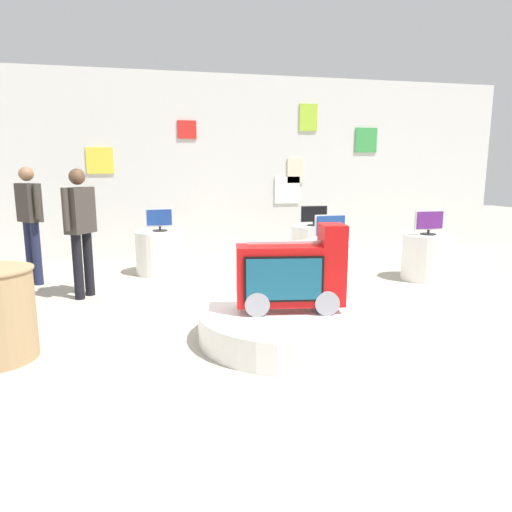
# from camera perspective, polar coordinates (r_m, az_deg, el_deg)

# --- Properties ---
(ground_plane) EXTENTS (30.00, 30.00, 0.00)m
(ground_plane) POSITION_cam_1_polar(r_m,az_deg,el_deg) (4.52, -1.04, -10.18)
(ground_plane) COLOR #A8A091
(back_wall_display) EXTENTS (12.40, 0.13, 3.39)m
(back_wall_display) POSITION_cam_1_polar(r_m,az_deg,el_deg) (8.82, -6.97, 11.10)
(back_wall_display) COLOR silver
(back_wall_display) RESTS_ON ground
(main_display_pedestal) EXTENTS (1.76, 1.76, 0.28)m
(main_display_pedestal) POSITION_cam_1_polar(r_m,az_deg,el_deg) (4.46, 4.23, -8.57)
(main_display_pedestal) COLOR white
(main_display_pedestal) RESTS_ON ground
(novelty_firetruck_tv) EXTENTS (1.06, 0.51, 0.83)m
(novelty_firetruck_tv) POSITION_cam_1_polar(r_m,az_deg,el_deg) (4.32, 4.59, -2.59)
(novelty_firetruck_tv) COLOR gray
(novelty_firetruck_tv) RESTS_ON main_display_pedestal
(display_pedestal_left_rear) EXTENTS (0.78, 0.78, 0.68)m
(display_pedestal_left_rear) POSITION_cam_1_polar(r_m,az_deg,el_deg) (7.98, 7.22, 1.38)
(display_pedestal_left_rear) COLOR white
(display_pedestal_left_rear) RESTS_ON ground
(tv_on_left_rear) EXTENTS (0.47, 0.22, 0.34)m
(tv_on_left_rear) POSITION_cam_1_polar(r_m,az_deg,el_deg) (7.91, 7.32, 5.06)
(tv_on_left_rear) COLOR black
(tv_on_left_rear) RESTS_ON display_pedestal_left_rear
(display_pedestal_center_rear) EXTENTS (0.73, 0.73, 0.68)m
(display_pedestal_center_rear) POSITION_cam_1_polar(r_m,az_deg,el_deg) (6.23, 9.17, -1.26)
(display_pedestal_center_rear) COLOR white
(display_pedestal_center_rear) RESTS_ON ground
(tv_on_center_rear) EXTENTS (0.44, 0.24, 0.36)m
(tv_on_center_rear) POSITION_cam_1_polar(r_m,az_deg,el_deg) (6.14, 9.33, 3.50)
(tv_on_center_rear) COLOR black
(tv_on_center_rear) RESTS_ON display_pedestal_center_rear
(display_pedestal_right_rear) EXTENTS (0.78, 0.78, 0.68)m
(display_pedestal_right_rear) POSITION_cam_1_polar(r_m,az_deg,el_deg) (7.36, -11.87, 0.46)
(display_pedestal_right_rear) COLOR white
(display_pedestal_right_rear) RESTS_ON ground
(tv_on_right_rear) EXTENTS (0.42, 0.23, 0.35)m
(tv_on_right_rear) POSITION_cam_1_polar(r_m,az_deg,el_deg) (7.28, -12.03, 4.49)
(tv_on_right_rear) COLOR black
(tv_on_right_rear) RESTS_ON display_pedestal_right_rear
(display_pedestal_far_right) EXTENTS (0.72, 0.72, 0.68)m
(display_pedestal_far_right) POSITION_cam_1_polar(r_m,az_deg,el_deg) (7.27, 20.66, -0.12)
(display_pedestal_far_right) COLOR white
(display_pedestal_far_right) RESTS_ON ground
(tv_on_far_right) EXTENTS (0.47, 0.22, 0.36)m
(tv_on_far_right) POSITION_cam_1_polar(r_m,az_deg,el_deg) (7.19, 20.95, 3.99)
(tv_on_far_right) COLOR black
(tv_on_far_right) RESTS_ON display_pedestal_far_right
(shopper_browsing_near_truck) EXTENTS (0.40, 0.45, 1.67)m
(shopper_browsing_near_truck) POSITION_cam_1_polar(r_m,az_deg,el_deg) (7.19, -26.55, 4.52)
(shopper_browsing_near_truck) COLOR #1E233F
(shopper_browsing_near_truck) RESTS_ON ground
(shopper_browsing_rear) EXTENTS (0.37, 0.49, 1.64)m
(shopper_browsing_rear) POSITION_cam_1_polar(r_m,az_deg,el_deg) (6.13, -21.23, 3.85)
(shopper_browsing_rear) COLOR black
(shopper_browsing_rear) RESTS_ON ground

